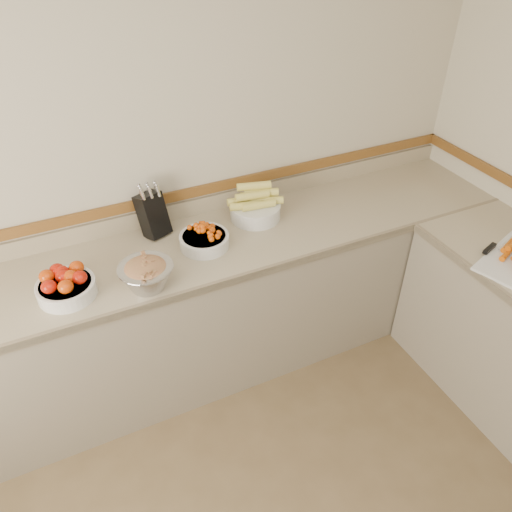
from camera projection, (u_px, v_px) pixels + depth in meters
name	position (u px, v px, depth m)	size (l,w,h in m)	color
back_wall	(142.00, 160.00, 2.60)	(4.00, 4.00, 0.00)	beige
counter_back	(177.00, 316.00, 2.88)	(4.00, 0.65, 1.08)	tan
knife_block	(152.00, 214.00, 2.69)	(0.18, 0.19, 0.32)	black
tomato_bowl	(65.00, 285.00, 2.32)	(0.27, 0.27, 0.13)	silver
cherry_tomato_bowl	(204.00, 238.00, 2.64)	(0.27, 0.27, 0.14)	silver
corn_bowl	(255.00, 207.00, 2.86)	(0.32, 0.29, 0.21)	silver
rhubarb_bowl	(146.00, 274.00, 2.36)	(0.26, 0.26, 0.15)	#B2B2BA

